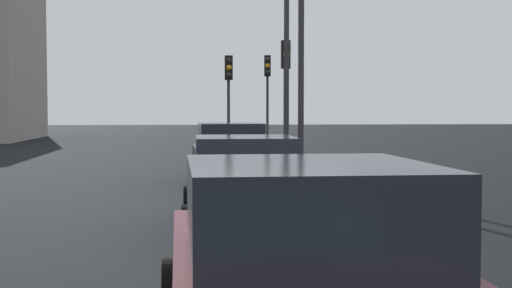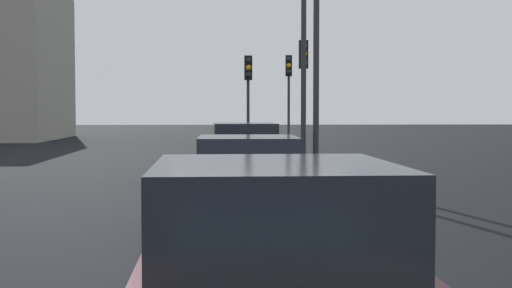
% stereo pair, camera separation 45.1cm
% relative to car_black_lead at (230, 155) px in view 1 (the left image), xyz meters
% --- Properties ---
extents(ground_plane, '(160.00, 160.00, 0.20)m').
position_rel_car_black_lead_xyz_m(ground_plane, '(-8.87, 0.16, -0.87)').
color(ground_plane, black).
extents(car_black_lead, '(4.38, 2.11, 1.62)m').
position_rel_car_black_lead_xyz_m(car_black_lead, '(0.00, 0.00, 0.00)').
color(car_black_lead, black).
rests_on(car_black_lead, ground_plane).
extents(car_navy_second, '(4.07, 1.99, 1.56)m').
position_rel_car_black_lead_xyz_m(car_navy_second, '(-7.42, 0.26, -0.03)').
color(car_navy_second, '#141E4C').
rests_on(car_navy_second, ground_plane).
extents(car_maroon_third, '(4.34, 2.11, 1.61)m').
position_rel_car_black_lead_xyz_m(car_maroon_third, '(-13.56, 0.38, -0.00)').
color(car_maroon_third, '#510F16').
rests_on(car_maroon_third, ground_plane).
extents(traffic_light_near_left, '(0.32, 0.29, 3.96)m').
position_rel_car_black_lead_xyz_m(traffic_light_near_left, '(7.58, -0.48, 2.08)').
color(traffic_light_near_left, '#2D2D30').
rests_on(traffic_light_near_left, ground_plane).
extents(traffic_light_near_right, '(0.32, 0.29, 4.18)m').
position_rel_car_black_lead_xyz_m(traffic_light_near_right, '(3.95, -2.07, 2.23)').
color(traffic_light_near_right, '#2D2D30').
rests_on(traffic_light_near_right, ground_plane).
extents(traffic_light_far_left, '(0.33, 0.30, 4.29)m').
position_rel_car_black_lead_xyz_m(traffic_light_far_left, '(11.64, -2.41, 2.30)').
color(traffic_light_far_left, '#2D2D30').
rests_on(traffic_light_far_left, ground_plane).
extents(street_lamp_kerbside, '(0.56, 0.36, 6.71)m').
position_rel_car_black_lead_xyz_m(street_lamp_kerbside, '(0.28, -1.95, 3.22)').
color(street_lamp_kerbside, '#2D2D30').
rests_on(street_lamp_kerbside, ground_plane).
extents(street_lamp_far, '(0.56, 0.36, 8.87)m').
position_rel_car_black_lead_xyz_m(street_lamp_far, '(2.90, -1.94, 4.34)').
color(street_lamp_far, '#2D2D30').
rests_on(street_lamp_far, ground_plane).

